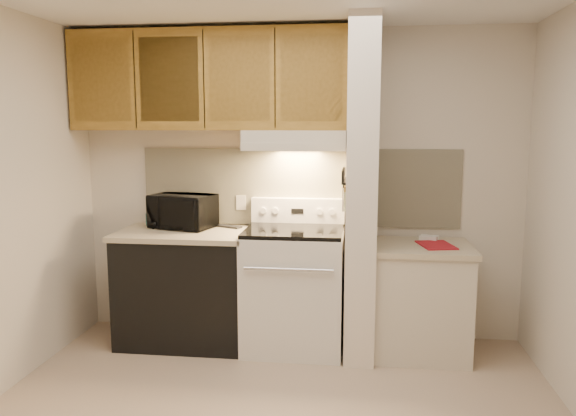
# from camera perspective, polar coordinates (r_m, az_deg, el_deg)

# --- Properties ---
(wall_back) EXTENTS (3.60, 2.50, 0.02)m
(wall_back) POSITION_cam_1_polar(r_m,az_deg,el_deg) (4.61, 1.10, 2.33)
(wall_back) COLOR beige
(wall_back) RESTS_ON floor
(backsplash) EXTENTS (2.60, 0.02, 0.63)m
(backsplash) POSITION_cam_1_polar(r_m,az_deg,el_deg) (4.60, 1.08, 2.12)
(backsplash) COLOR beige
(backsplash) RESTS_ON wall_back
(range_body) EXTENTS (0.76, 0.65, 0.92)m
(range_body) POSITION_cam_1_polar(r_m,az_deg,el_deg) (4.43, 0.60, -8.36)
(range_body) COLOR silver
(range_body) RESTS_ON floor
(oven_window) EXTENTS (0.50, 0.01, 0.30)m
(oven_window) POSITION_cam_1_polar(r_m,az_deg,el_deg) (4.12, 0.10, -9.09)
(oven_window) COLOR black
(oven_window) RESTS_ON range_body
(oven_handle) EXTENTS (0.65, 0.02, 0.02)m
(oven_handle) POSITION_cam_1_polar(r_m,az_deg,el_deg) (4.02, 0.03, -6.26)
(oven_handle) COLOR silver
(oven_handle) RESTS_ON range_body
(cooktop) EXTENTS (0.74, 0.64, 0.03)m
(cooktop) POSITION_cam_1_polar(r_m,az_deg,el_deg) (4.32, 0.61, -2.32)
(cooktop) COLOR black
(cooktop) RESTS_ON range_body
(range_backguard) EXTENTS (0.76, 0.08, 0.20)m
(range_backguard) POSITION_cam_1_polar(r_m,az_deg,el_deg) (4.58, 1.02, -0.24)
(range_backguard) COLOR silver
(range_backguard) RESTS_ON range_body
(range_display) EXTENTS (0.10, 0.01, 0.04)m
(range_display) POSITION_cam_1_polar(r_m,az_deg,el_deg) (4.54, 0.96, -0.32)
(range_display) COLOR black
(range_display) RESTS_ON range_backguard
(range_knob_left_outer) EXTENTS (0.05, 0.02, 0.05)m
(range_knob_left_outer) POSITION_cam_1_polar(r_m,az_deg,el_deg) (4.57, -2.53, -0.26)
(range_knob_left_outer) COLOR silver
(range_knob_left_outer) RESTS_ON range_backguard
(range_knob_left_inner) EXTENTS (0.05, 0.02, 0.05)m
(range_knob_left_inner) POSITION_cam_1_polar(r_m,az_deg,el_deg) (4.56, -1.29, -0.28)
(range_knob_left_inner) COLOR silver
(range_knob_left_inner) RESTS_ON range_backguard
(range_knob_right_inner) EXTENTS (0.05, 0.02, 0.05)m
(range_knob_right_inner) POSITION_cam_1_polar(r_m,az_deg,el_deg) (4.52, 3.22, -0.37)
(range_knob_right_inner) COLOR silver
(range_knob_right_inner) RESTS_ON range_backguard
(range_knob_right_outer) EXTENTS (0.05, 0.02, 0.05)m
(range_knob_right_outer) POSITION_cam_1_polar(r_m,az_deg,el_deg) (4.52, 4.49, -0.39)
(range_knob_right_outer) COLOR silver
(range_knob_right_outer) RESTS_ON range_backguard
(dishwasher_front) EXTENTS (1.00, 0.63, 0.87)m
(dishwasher_front) POSITION_cam_1_polar(r_m,az_deg,el_deg) (4.63, -10.38, -8.09)
(dishwasher_front) COLOR black
(dishwasher_front) RESTS_ON floor
(left_countertop) EXTENTS (1.04, 0.67, 0.04)m
(left_countertop) POSITION_cam_1_polar(r_m,az_deg,el_deg) (4.52, -10.54, -2.56)
(left_countertop) COLOR #BBAC8E
(left_countertop) RESTS_ON dishwasher_front
(spoon_rest) EXTENTS (0.24, 0.16, 0.02)m
(spoon_rest) POSITION_cam_1_polar(r_m,az_deg,el_deg) (4.62, -6.05, -1.87)
(spoon_rest) COLOR black
(spoon_rest) RESTS_ON left_countertop
(teal_jar) EXTENTS (0.11, 0.11, 0.10)m
(teal_jar) POSITION_cam_1_polar(r_m,az_deg,el_deg) (4.83, -13.73, -1.12)
(teal_jar) COLOR #2C6A6F
(teal_jar) RESTS_ON left_countertop
(outlet) EXTENTS (0.08, 0.01, 0.12)m
(outlet) POSITION_cam_1_polar(r_m,az_deg,el_deg) (4.68, -4.79, 0.54)
(outlet) COLOR beige
(outlet) RESTS_ON backsplash
(microwave) EXTENTS (0.56, 0.44, 0.27)m
(microwave) POSITION_cam_1_polar(r_m,az_deg,el_deg) (4.64, -10.66, -0.32)
(microwave) COLOR black
(microwave) RESTS_ON left_countertop
(partition_pillar) EXTENTS (0.22, 0.70, 2.50)m
(partition_pillar) POSITION_cam_1_polar(r_m,az_deg,el_deg) (4.24, 7.47, 1.72)
(partition_pillar) COLOR silver
(partition_pillar) RESTS_ON floor
(pillar_trim) EXTENTS (0.01, 0.70, 0.04)m
(pillar_trim) POSITION_cam_1_polar(r_m,az_deg,el_deg) (4.24, 5.92, 2.42)
(pillar_trim) COLOR olive
(pillar_trim) RESTS_ON partition_pillar
(knife_strip) EXTENTS (0.02, 0.42, 0.04)m
(knife_strip) POSITION_cam_1_polar(r_m,az_deg,el_deg) (4.19, 5.82, 2.62)
(knife_strip) COLOR black
(knife_strip) RESTS_ON partition_pillar
(knife_blade_a) EXTENTS (0.01, 0.03, 0.16)m
(knife_blade_a) POSITION_cam_1_polar(r_m,az_deg,el_deg) (4.04, 5.58, 0.98)
(knife_blade_a) COLOR silver
(knife_blade_a) RESTS_ON knife_strip
(knife_handle_a) EXTENTS (0.02, 0.02, 0.10)m
(knife_handle_a) POSITION_cam_1_polar(r_m,az_deg,el_deg) (4.01, 5.61, 3.08)
(knife_handle_a) COLOR black
(knife_handle_a) RESTS_ON knife_strip
(knife_blade_b) EXTENTS (0.01, 0.04, 0.18)m
(knife_blade_b) POSITION_cam_1_polar(r_m,az_deg,el_deg) (4.11, 5.61, 0.98)
(knife_blade_b) COLOR silver
(knife_blade_b) RESTS_ON knife_strip
(knife_handle_b) EXTENTS (0.02, 0.02, 0.10)m
(knife_handle_b) POSITION_cam_1_polar(r_m,az_deg,el_deg) (4.11, 5.64, 3.21)
(knife_handle_b) COLOR black
(knife_handle_b) RESTS_ON knife_strip
(knife_blade_c) EXTENTS (0.01, 0.04, 0.20)m
(knife_blade_c) POSITION_cam_1_polar(r_m,az_deg,el_deg) (4.19, 5.63, 0.97)
(knife_blade_c) COLOR silver
(knife_blade_c) RESTS_ON knife_strip
(knife_handle_c) EXTENTS (0.02, 0.02, 0.10)m
(knife_handle_c) POSITION_cam_1_polar(r_m,az_deg,el_deg) (4.17, 5.67, 3.29)
(knife_handle_c) COLOR black
(knife_handle_c) RESTS_ON knife_strip
(knife_blade_d) EXTENTS (0.01, 0.04, 0.16)m
(knife_blade_d) POSITION_cam_1_polar(r_m,az_deg,el_deg) (4.26, 5.66, 1.37)
(knife_blade_d) COLOR silver
(knife_blade_d) RESTS_ON knife_strip
(knife_handle_d) EXTENTS (0.02, 0.02, 0.10)m
(knife_handle_d) POSITION_cam_1_polar(r_m,az_deg,el_deg) (4.26, 5.70, 3.39)
(knife_handle_d) COLOR black
(knife_handle_d) RESTS_ON knife_strip
(knife_blade_e) EXTENTS (0.01, 0.04, 0.18)m
(knife_blade_e) POSITION_cam_1_polar(r_m,az_deg,el_deg) (4.36, 5.69, 1.40)
(knife_blade_e) COLOR silver
(knife_blade_e) RESTS_ON knife_strip
(knife_handle_e) EXTENTS (0.02, 0.02, 0.10)m
(knife_handle_e) POSITION_cam_1_polar(r_m,az_deg,el_deg) (4.35, 5.73, 3.50)
(knife_handle_e) COLOR black
(knife_handle_e) RESTS_ON knife_strip
(oven_mitt) EXTENTS (0.03, 0.09, 0.22)m
(oven_mitt) POSITION_cam_1_polar(r_m,az_deg,el_deg) (4.42, 5.73, 1.14)
(oven_mitt) COLOR slate
(oven_mitt) RESTS_ON partition_pillar
(right_cab_base) EXTENTS (0.70, 0.60, 0.81)m
(right_cab_base) POSITION_cam_1_polar(r_m,az_deg,el_deg) (4.45, 13.28, -9.28)
(right_cab_base) COLOR beige
(right_cab_base) RESTS_ON floor
(right_countertop) EXTENTS (0.74, 0.64, 0.04)m
(right_countertop) POSITION_cam_1_polar(r_m,az_deg,el_deg) (4.34, 13.47, -3.92)
(right_countertop) COLOR #BBAC8E
(right_countertop) RESTS_ON right_cab_base
(red_folder) EXTENTS (0.29, 0.35, 0.01)m
(red_folder) POSITION_cam_1_polar(r_m,az_deg,el_deg) (4.33, 14.82, -3.66)
(red_folder) COLOR maroon
(red_folder) RESTS_ON right_countertop
(white_box) EXTENTS (0.16, 0.13, 0.04)m
(white_box) POSITION_cam_1_polar(r_m,az_deg,el_deg) (4.51, 14.13, -2.97)
(white_box) COLOR white
(white_box) RESTS_ON right_countertop
(range_hood) EXTENTS (0.78, 0.44, 0.15)m
(range_hood) POSITION_cam_1_polar(r_m,az_deg,el_deg) (4.37, 0.81, 6.91)
(range_hood) COLOR beige
(range_hood) RESTS_ON upper_cabinets
(hood_lip) EXTENTS (0.78, 0.04, 0.06)m
(hood_lip) POSITION_cam_1_polar(r_m,az_deg,el_deg) (4.16, 0.49, 6.22)
(hood_lip) COLOR beige
(hood_lip) RESTS_ON range_hood
(upper_cabinets) EXTENTS (2.18, 0.33, 0.77)m
(upper_cabinets) POSITION_cam_1_polar(r_m,az_deg,el_deg) (4.55, -7.99, 12.69)
(upper_cabinets) COLOR olive
(upper_cabinets) RESTS_ON wall_back
(cab_door_a) EXTENTS (0.46, 0.01, 0.63)m
(cab_door_a) POSITION_cam_1_polar(r_m,az_deg,el_deg) (4.68, -18.45, 12.22)
(cab_door_a) COLOR olive
(cab_door_a) RESTS_ON upper_cabinets
(cab_gap_a) EXTENTS (0.01, 0.01, 0.73)m
(cab_gap_a) POSITION_cam_1_polar(r_m,az_deg,el_deg) (4.57, -15.30, 12.46)
(cab_gap_a) COLOR black
(cab_gap_a) RESTS_ON upper_cabinets
(cab_door_b) EXTENTS (0.46, 0.01, 0.63)m
(cab_door_b) POSITION_cam_1_polar(r_m,az_deg,el_deg) (4.48, -11.99, 12.66)
(cab_door_b) COLOR olive
(cab_door_b) RESTS_ON upper_cabinets
(cab_gap_b) EXTENTS (0.01, 0.01, 0.73)m
(cab_gap_b) POSITION_cam_1_polar(r_m,az_deg,el_deg) (4.40, -8.55, 12.83)
(cab_gap_b) COLOR black
(cab_gap_b) RESTS_ON upper_cabinets
(cab_door_c) EXTENTS (0.46, 0.01, 0.63)m
(cab_door_c) POSITION_cam_1_polar(r_m,az_deg,el_deg) (4.34, -4.98, 12.95)
(cab_door_c) COLOR olive
(cab_door_c) RESTS_ON upper_cabinets
(cab_gap_c) EXTENTS (0.01, 0.01, 0.73)m
(cab_gap_c) POSITION_cam_1_polar(r_m,az_deg,el_deg) (4.29, -1.33, 13.03)
(cab_gap_c) COLOR black
(cab_gap_c) RESTS_ON upper_cabinets
(cab_door_d) EXTENTS (0.46, 0.01, 0.63)m
(cab_door_d) POSITION_cam_1_polar(r_m,az_deg,el_deg) (4.26, 2.40, 13.06)
(cab_door_d) COLOR olive
(cab_door_d) RESTS_ON upper_cabinets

